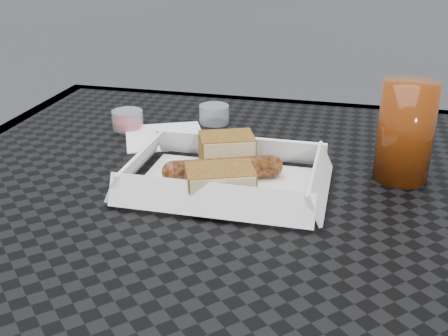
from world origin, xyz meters
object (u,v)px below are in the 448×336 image
at_px(patio_table, 213,236).
at_px(drink_glass, 406,131).
at_px(bratwurst, 223,169).
at_px(food_tray, 226,185).

distance_m(patio_table, drink_glass, 0.28).
xyz_separation_m(patio_table, drink_glass, (0.23, 0.08, 0.14)).
height_order(patio_table, drink_glass, drink_glass).
height_order(patio_table, bratwurst, bratwurst).
height_order(food_tray, bratwurst, bratwurst).
relative_size(patio_table, bratwurst, 5.41).
xyz_separation_m(bratwurst, drink_glass, (0.22, 0.07, 0.05)).
xyz_separation_m(patio_table, food_tray, (0.02, -0.00, 0.08)).
distance_m(patio_table, food_tray, 0.08).
distance_m(food_tray, drink_glass, 0.24).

